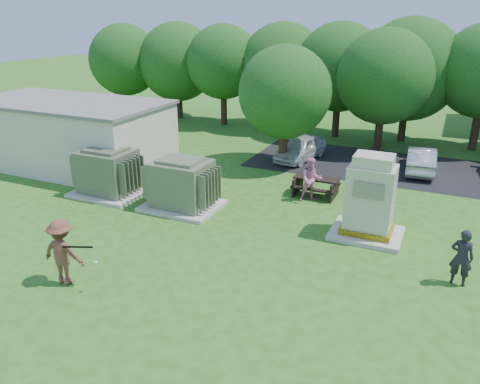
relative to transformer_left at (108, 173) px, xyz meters
The scene contains 15 objects.
ground 7.96m from the transformer_left, 34.70° to the right, with size 120.00×120.00×0.00m, color #2D6619.
service_building 5.19m from the transformer_left, 150.95° to the left, with size 10.00×5.00×3.20m, color beige.
service_building_roof 5.64m from the transformer_left, 150.95° to the left, with size 10.20×5.20×0.15m, color slate.
parking_strip 16.25m from the transformer_left, 33.69° to the left, with size 20.00×6.00×0.01m, color #232326.
transformer_left is the anchor object (origin of this frame).
transformer_right 3.70m from the transformer_left, ahead, with size 3.00×2.40×2.07m.
generator_cabinet 11.01m from the transformer_left, ahead, with size 2.46×2.01×3.00m.
picnic_table 9.01m from the transformer_left, 23.59° to the left, with size 1.89×1.42×0.81m.
batter 7.23m from the transformer_left, 60.74° to the right, with size 1.30×0.75×2.01m, color brown.
person_by_generator 14.11m from the transformer_left, ahead, with size 0.64×0.42×1.75m, color black.
person_at_picnic 8.71m from the transformer_left, 19.29° to the left, with size 0.92×0.71×1.88m, color pink.
car_white 10.34m from the transformer_left, 54.45° to the left, with size 1.53×3.79×1.29m, color silver.
car_silver_a 15.03m from the transformer_left, 36.42° to the left, with size 1.32×3.79×1.25m, color #B0B0B5.
batting_equipment 7.59m from the transformer_left, 56.80° to the right, with size 1.29×0.39×0.42m.
tree_row 16.56m from the transformer_left, 59.50° to the left, with size 41.30×13.30×7.30m.
Camera 1 is at (6.63, -10.54, 7.46)m, focal length 35.00 mm.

